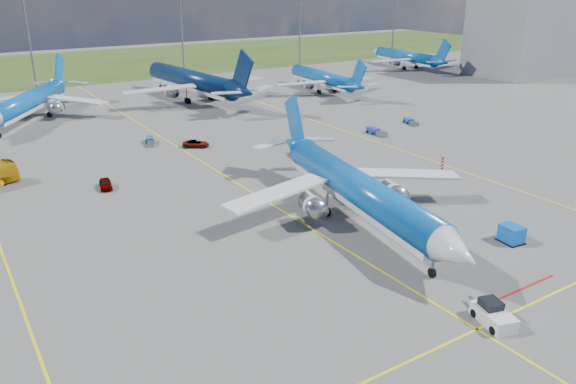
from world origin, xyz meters
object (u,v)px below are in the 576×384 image
uld_container (511,234)px  service_car_b (196,144)px  service_car_c (297,153)px  baggage_tug_w (376,132)px  bg_jet_n (193,100)px  pushback_tug (493,315)px  bg_jet_nnw (32,120)px  bg_jet_ne (322,91)px  baggage_tug_e (410,122)px  warning_post (442,165)px  main_airliner (357,221)px  baggage_tug_c (150,141)px  service_car_a (106,184)px  bg_jet_ene (405,68)px

uld_container → service_car_b: 53.09m
service_car_c → baggage_tug_w: service_car_c is taller
bg_jet_n → pushback_tug: (-16.44, -97.46, 0.73)m
bg_jet_nnw → bg_jet_n: bg_jet_n is taller
pushback_tug → service_car_b: pushback_tug is taller
bg_jet_ne → pushback_tug: bearing=67.0°
baggage_tug_e → warning_post: bearing=-109.6°
baggage_tug_e → pushback_tug: bearing=-112.1°
main_airliner → bg_jet_nnw: bearing=117.1°
service_car_b → service_car_c: (11.32, -13.43, -0.01)m
bg_jet_n → baggage_tug_w: (15.03, -47.13, 0.49)m
bg_jet_n → main_airliner: bearing=75.1°
pushback_tug → uld_container: bearing=48.0°
bg_jet_nnw → baggage_tug_c: size_ratio=9.21×
pushback_tug → bg_jet_nnw: bearing=117.0°
service_car_c → baggage_tug_w: bearing=30.7°
bg_jet_ne → baggage_tug_c: bearing=29.0°
main_airliner → uld_container: bearing=-42.1°
pushback_tug → service_car_c: (12.04, 46.77, -0.14)m
bg_jet_n → main_airliner: 76.56m
bg_jet_nnw → main_airliner: bearing=-41.0°
main_airliner → baggage_tug_w: main_airliner is taller
warning_post → service_car_c: size_ratio=0.73×
bg_jet_n → main_airliner: bg_jet_n is taller
bg_jet_nnw → baggage_tug_e: 74.72m
uld_container → service_car_b: (-13.33, 51.39, -0.31)m
service_car_a → baggage_tug_w: service_car_a is taller
baggage_tug_c → bg_jet_ne: bearing=39.7°
bg_jet_ene → service_car_a: bg_jet_ene is taller
baggage_tug_w → baggage_tug_e: (10.87, 2.46, -0.04)m
bg_jet_nnw → baggage_tug_e: size_ratio=9.31×
service_car_a → service_car_c: size_ratio=0.92×
main_airliner → pushback_tug: bearing=-90.0°
pushback_tug → service_car_b: 60.21m
baggage_tug_e → service_car_b: bearing=-173.5°
bg_jet_nnw → service_car_a: size_ratio=10.75×
bg_jet_n → baggage_tug_e: bearing=114.6°
bg_jet_nnw → bg_jet_n: (35.22, 1.68, 0.00)m
bg_jet_ne → baggage_tug_e: bearing=86.5°
bg_jet_ne → baggage_tug_e: bg_jet_ne is taller
bg_jet_ne → baggage_tug_w: (-16.50, -39.40, 0.49)m
baggage_tug_c → bg_jet_ene: bearing=38.6°
bg_jet_ene → main_airliner: bearing=49.0°
bg_jet_nnw → baggage_tug_e: bearing=-3.2°
service_car_b → baggage_tug_c: bearing=75.4°
pushback_tug → baggage_tug_w: (31.47, 50.33, -0.25)m
baggage_tug_c → bg_jet_nnw: bearing=130.9°
service_car_b → uld_container: bearing=-133.2°
bg_jet_nnw → pushback_tug: bearing=-46.9°
bg_jet_nnw → baggage_tug_c: 32.57m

